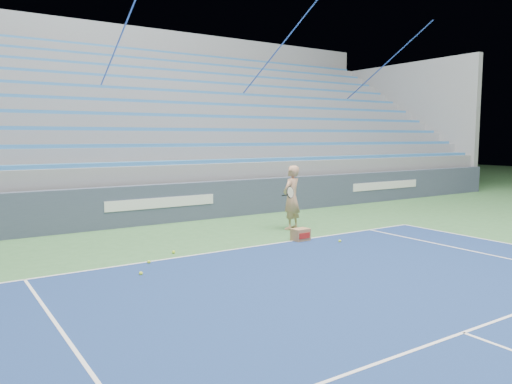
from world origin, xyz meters
TOP-DOWN VIEW (x-y plane):
  - sponsor_barrier at (0.00, 15.88)m, footprint 30.00×0.32m
  - bleachers at (0.00, 21.60)m, footprint 31.00×9.15m
  - tennis_player at (2.52, 13.13)m, footprint 0.97×0.92m
  - ball_box at (1.79, 11.83)m, footprint 0.40×0.31m
  - tennis_ball_0 at (-1.95, 11.78)m, footprint 0.07×0.07m
  - tennis_ball_1 at (-2.37, 11.10)m, footprint 0.07×0.07m
  - tennis_ball_2 at (2.13, 12.25)m, footprint 0.07×0.07m
  - tennis_ball_3 at (-1.21, 12.29)m, footprint 0.07×0.07m
  - tennis_ball_4 at (2.42, 11.19)m, footprint 0.07×0.07m

SIDE VIEW (x-z plane):
  - tennis_ball_0 at x=-1.95m, z-range 0.00..0.07m
  - tennis_ball_1 at x=-2.37m, z-range 0.00..0.07m
  - tennis_ball_2 at x=2.13m, z-range 0.00..0.07m
  - tennis_ball_3 at x=-1.21m, z-range 0.00..0.07m
  - tennis_ball_4 at x=2.42m, z-range 0.00..0.07m
  - ball_box at x=1.79m, z-range 0.00..0.29m
  - sponsor_barrier at x=0.00m, z-range 0.00..1.10m
  - tennis_player at x=2.52m, z-range 0.00..1.68m
  - bleachers at x=0.00m, z-range -1.29..6.01m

